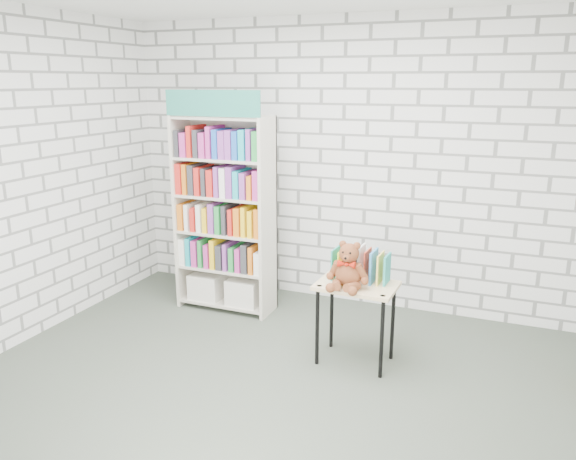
% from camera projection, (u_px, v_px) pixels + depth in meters
% --- Properties ---
extents(ground, '(4.50, 4.50, 0.00)m').
position_uv_depth(ground, '(258.00, 394.00, 4.07)').
color(ground, '#3F473C').
rests_on(ground, ground).
extents(room_shell, '(4.52, 4.02, 2.81)m').
position_uv_depth(room_shell, '(254.00, 147.00, 3.61)').
color(room_shell, silver).
rests_on(room_shell, ground).
extents(bookshelf, '(0.94, 0.37, 2.12)m').
position_uv_depth(bookshelf, '(225.00, 213.00, 5.39)').
color(bookshelf, beige).
rests_on(bookshelf, ground).
extents(display_table, '(0.63, 0.45, 0.66)m').
position_uv_depth(display_table, '(356.00, 295.00, 4.40)').
color(display_table, '#D8B681').
rests_on(display_table, ground).
extents(table_books, '(0.44, 0.21, 0.26)m').
position_uv_depth(table_books, '(361.00, 265.00, 4.43)').
color(table_books, teal).
rests_on(table_books, display_table).
extents(teddy_bear, '(0.33, 0.31, 0.36)m').
position_uv_depth(teddy_bear, '(348.00, 269.00, 4.27)').
color(teddy_bear, maroon).
rests_on(teddy_bear, display_table).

